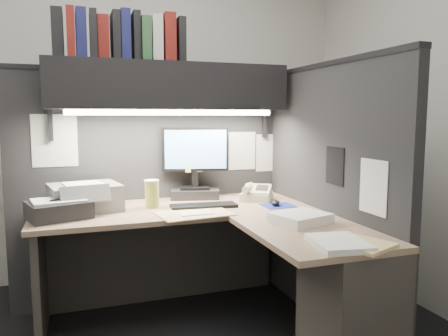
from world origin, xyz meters
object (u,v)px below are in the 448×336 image
Objects in this scene: monitor at (195,170)px; coffee_cup at (152,194)px; keyboard at (204,206)px; overhead_shelf at (169,87)px; desk at (254,275)px; notebook_stack at (59,210)px; printer at (85,197)px; telephone at (257,194)px.

monitor is 3.00× the size of coffee_cup.
monitor is 0.42m from coffee_cup.
coffee_cup is (-0.31, 0.11, 0.07)m from keyboard.
monitor is (0.19, 0.07, -0.57)m from overhead_shelf.
notebook_stack is at bearing 154.27° from desk.
printer is (-0.86, 0.66, 0.37)m from desk.
telephone is at bearing 66.06° from desk.
printer is at bearing -149.07° from telephone.
printer reaches higher than notebook_stack.
overhead_shelf is at bearing -159.86° from telephone.
overhead_shelf is (-0.30, 0.75, 1.06)m from desk.
coffee_cup is at bearing 12.12° from notebook_stack.
monitor is 1.19× the size of keyboard.
keyboard reaches higher than desk.
desk is 1.16m from notebook_stack.
printer is at bearing 171.04° from keyboard.
overhead_shelf reaches higher than coffee_cup.
coffee_cup is (-0.15, -0.15, -0.69)m from overhead_shelf.
overhead_shelf is at bearing 111.79° from desk.
notebook_stack is (-0.55, -0.12, -0.03)m from coffee_cup.
keyboard is 1.05× the size of printer.
keyboard is 1.30× the size of notebook_stack.
overhead_shelf reaches higher than monitor.
desk is 3.40× the size of monitor.
telephone is (0.39, -0.20, -0.16)m from monitor.
overhead_shelf is 0.72m from coffee_cup.
overhead_shelf is 3.69× the size of keyboard.
printer is at bearing -153.18° from monitor.
monitor is at bearing 88.24° from keyboard.
overhead_shelf is 0.89m from printer.
keyboard is at bearing -23.81° from printer.
overhead_shelf is at bearing 20.84° from notebook_stack.
coffee_cup is at bearing -135.49° from overhead_shelf.
overhead_shelf reaches higher than desk.
notebook_stack reaches higher than keyboard.
monitor is 0.97m from notebook_stack.
telephone is at bearing 1.55° from coffee_cup.
printer is (-0.75, -0.16, -0.12)m from monitor.
coffee_cup is at bearing 126.92° from desk.
printer reaches higher than telephone.
printer is (-0.71, 0.16, 0.07)m from keyboard.
printer reaches higher than keyboard.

